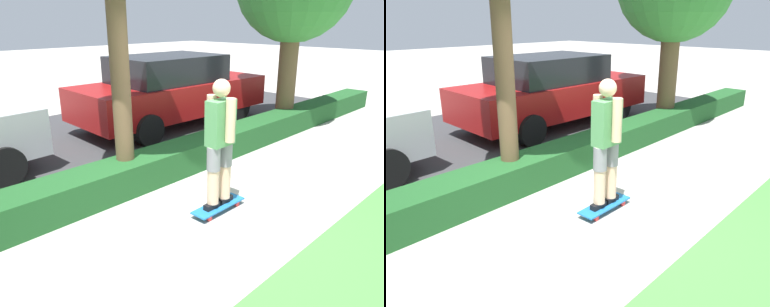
# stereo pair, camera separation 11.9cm
# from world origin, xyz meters

# --- Properties ---
(ground_plane) EXTENTS (60.00, 60.00, 0.00)m
(ground_plane) POSITION_xyz_m (0.00, 0.00, 0.00)
(ground_plane) COLOR #ADA89E
(street_asphalt) EXTENTS (15.77, 5.00, 0.01)m
(street_asphalt) POSITION_xyz_m (0.00, 4.20, 0.00)
(street_asphalt) COLOR #38383A
(street_asphalt) RESTS_ON ground_plane
(hedge_row) EXTENTS (15.77, 0.60, 0.45)m
(hedge_row) POSITION_xyz_m (0.00, 1.60, 0.23)
(hedge_row) COLOR #1E5123
(hedge_row) RESTS_ON ground_plane
(skateboard) EXTENTS (0.81, 0.24, 0.09)m
(skateboard) POSITION_xyz_m (0.20, 0.24, 0.07)
(skateboard) COLOR #1E6BAD
(skateboard) RESTS_ON ground_plane
(skater_person) EXTENTS (0.49, 0.42, 1.62)m
(skater_person) POSITION_xyz_m (0.20, 0.24, 0.95)
(skater_person) COLOR black
(skater_person) RESTS_ON skateboard
(parked_car_middle) EXTENTS (4.67, 2.03, 1.61)m
(parked_car_middle) POSITION_xyz_m (2.68, 3.85, 0.83)
(parked_car_middle) COLOR maroon
(parked_car_middle) RESTS_ON ground_plane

